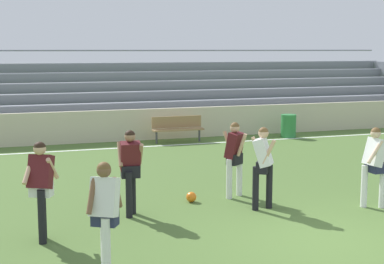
{
  "coord_description": "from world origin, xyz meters",
  "views": [
    {
      "loc": [
        -5.3,
        -8.12,
        3.22
      ],
      "look_at": [
        -0.77,
        5.21,
        1.21
      ],
      "focal_mm": 54.46,
      "sensor_mm": 36.0,
      "label": 1
    }
  ],
  "objects_px": {
    "player_white_trailing_run": "(375,160)",
    "player_dark_on_ball": "(235,153)",
    "player_dark_challenging": "(130,165)",
    "player_white_wide_left": "(105,208)",
    "soccer_ball": "(191,197)",
    "player_white_overlapping": "(263,161)",
    "bench_far_left": "(177,127)",
    "bleacher_stand": "(168,94)",
    "trash_bin": "(288,126)",
    "player_dark_wide_right": "(41,182)"
  },
  "relations": [
    {
      "from": "trash_bin",
      "to": "player_white_wide_left",
      "type": "bearing_deg",
      "value": -128.84
    },
    {
      "from": "player_white_trailing_run",
      "to": "soccer_ball",
      "type": "bearing_deg",
      "value": 154.87
    },
    {
      "from": "trash_bin",
      "to": "player_white_trailing_run",
      "type": "xyz_separation_m",
      "value": [
        -2.93,
        -9.12,
        0.57
      ]
    },
    {
      "from": "player_dark_challenging",
      "to": "player_dark_on_ball",
      "type": "distance_m",
      "value": 2.56
    },
    {
      "from": "trash_bin",
      "to": "player_dark_challenging",
      "type": "relative_size",
      "value": 0.5
    },
    {
      "from": "player_white_wide_left",
      "to": "player_dark_on_ball",
      "type": "relative_size",
      "value": 0.99
    },
    {
      "from": "bleacher_stand",
      "to": "bench_far_left",
      "type": "relative_size",
      "value": 12.57
    },
    {
      "from": "trash_bin",
      "to": "soccer_ball",
      "type": "distance_m",
      "value": 9.83
    },
    {
      "from": "player_white_trailing_run",
      "to": "soccer_ball",
      "type": "xyz_separation_m",
      "value": [
        -3.39,
        1.59,
        -0.88
      ]
    },
    {
      "from": "player_white_overlapping",
      "to": "player_white_trailing_run",
      "type": "distance_m",
      "value": 2.29
    },
    {
      "from": "bench_far_left",
      "to": "player_white_wide_left",
      "type": "bearing_deg",
      "value": -112.31
    },
    {
      "from": "player_white_wide_left",
      "to": "soccer_ball",
      "type": "bearing_deg",
      "value": 53.95
    },
    {
      "from": "bench_far_left",
      "to": "player_white_trailing_run",
      "type": "height_order",
      "value": "player_white_trailing_run"
    },
    {
      "from": "trash_bin",
      "to": "bleacher_stand",
      "type": "bearing_deg",
      "value": 130.66
    },
    {
      "from": "player_white_trailing_run",
      "to": "player_dark_wide_right",
      "type": "height_order",
      "value": "player_dark_wide_right"
    },
    {
      "from": "player_white_trailing_run",
      "to": "player_dark_on_ball",
      "type": "xyz_separation_m",
      "value": [
        -2.36,
        1.7,
        -0.0
      ]
    },
    {
      "from": "bench_far_left",
      "to": "player_white_wide_left",
      "type": "distance_m",
      "value": 12.03
    },
    {
      "from": "bleacher_stand",
      "to": "player_white_overlapping",
      "type": "xyz_separation_m",
      "value": [
        -1.7,
        -12.5,
        -0.39
      ]
    },
    {
      "from": "player_dark_wide_right",
      "to": "player_white_trailing_run",
      "type": "bearing_deg",
      "value": 0.0
    },
    {
      "from": "player_dark_wide_right",
      "to": "player_white_overlapping",
      "type": "bearing_deg",
      "value": 7.99
    },
    {
      "from": "player_white_wide_left",
      "to": "player_dark_wide_right",
      "type": "xyz_separation_m",
      "value": [
        -0.75,
        1.76,
        0.04
      ]
    },
    {
      "from": "player_white_wide_left",
      "to": "player_white_trailing_run",
      "type": "height_order",
      "value": "player_white_trailing_run"
    },
    {
      "from": "bench_far_left",
      "to": "trash_bin",
      "type": "bearing_deg",
      "value": -3.33
    },
    {
      "from": "bench_far_left",
      "to": "trash_bin",
      "type": "relative_size",
      "value": 2.14
    },
    {
      "from": "bleacher_stand",
      "to": "player_white_overlapping",
      "type": "distance_m",
      "value": 12.62
    },
    {
      "from": "bleacher_stand",
      "to": "player_white_trailing_run",
      "type": "distance_m",
      "value": 13.13
    },
    {
      "from": "player_dark_challenging",
      "to": "player_white_trailing_run",
      "type": "relative_size",
      "value": 1.02
    },
    {
      "from": "bleacher_stand",
      "to": "player_dark_on_ball",
      "type": "bearing_deg",
      "value": -99.24
    },
    {
      "from": "bleacher_stand",
      "to": "player_dark_challenging",
      "type": "bearing_deg",
      "value": -109.67
    },
    {
      "from": "player_white_overlapping",
      "to": "player_dark_challenging",
      "type": "bearing_deg",
      "value": 171.36
    },
    {
      "from": "player_dark_challenging",
      "to": "trash_bin",
      "type": "bearing_deg",
      "value": 46.26
    },
    {
      "from": "player_dark_challenging",
      "to": "player_dark_wide_right",
      "type": "xyz_separation_m",
      "value": [
        -1.75,
        -1.01,
        0.02
      ]
    },
    {
      "from": "player_dark_wide_right",
      "to": "soccer_ball",
      "type": "distance_m",
      "value": 3.68
    },
    {
      "from": "player_dark_on_ball",
      "to": "bleacher_stand",
      "type": "bearing_deg",
      "value": 80.76
    },
    {
      "from": "player_white_trailing_run",
      "to": "player_dark_on_ball",
      "type": "bearing_deg",
      "value": 144.17
    },
    {
      "from": "player_white_trailing_run",
      "to": "player_dark_on_ball",
      "type": "relative_size",
      "value": 1.0
    },
    {
      "from": "player_white_overlapping",
      "to": "player_white_trailing_run",
      "type": "xyz_separation_m",
      "value": [
        2.2,
        -0.61,
        -0.02
      ]
    },
    {
      "from": "player_white_trailing_run",
      "to": "player_dark_on_ball",
      "type": "height_order",
      "value": "player_white_trailing_run"
    },
    {
      "from": "player_white_overlapping",
      "to": "player_white_wide_left",
      "type": "relative_size",
      "value": 1.02
    },
    {
      "from": "player_white_overlapping",
      "to": "bench_far_left",
      "type": "bearing_deg",
      "value": 83.9
    },
    {
      "from": "player_white_overlapping",
      "to": "soccer_ball",
      "type": "xyz_separation_m",
      "value": [
        -1.19,
        0.98,
        -0.89
      ]
    },
    {
      "from": "bench_far_left",
      "to": "player_dark_on_ball",
      "type": "bearing_deg",
      "value": -98.11
    },
    {
      "from": "player_dark_on_ball",
      "to": "player_white_trailing_run",
      "type": "bearing_deg",
      "value": -35.83
    },
    {
      "from": "bleacher_stand",
      "to": "soccer_ball",
      "type": "xyz_separation_m",
      "value": [
        -2.89,
        -11.52,
        -1.28
      ]
    },
    {
      "from": "bleacher_stand",
      "to": "player_white_wide_left",
      "type": "height_order",
      "value": "bleacher_stand"
    },
    {
      "from": "bench_far_left",
      "to": "player_dark_on_ball",
      "type": "relative_size",
      "value": 1.09
    },
    {
      "from": "player_dark_challenging",
      "to": "soccer_ball",
      "type": "distance_m",
      "value": 1.79
    },
    {
      "from": "bleacher_stand",
      "to": "player_white_trailing_run",
      "type": "relative_size",
      "value": 13.64
    },
    {
      "from": "bench_far_left",
      "to": "player_white_wide_left",
      "type": "xyz_separation_m",
      "value": [
        -4.57,
        -11.12,
        0.43
      ]
    },
    {
      "from": "bleacher_stand",
      "to": "player_white_trailing_run",
      "type": "bearing_deg",
      "value": -87.8
    }
  ]
}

